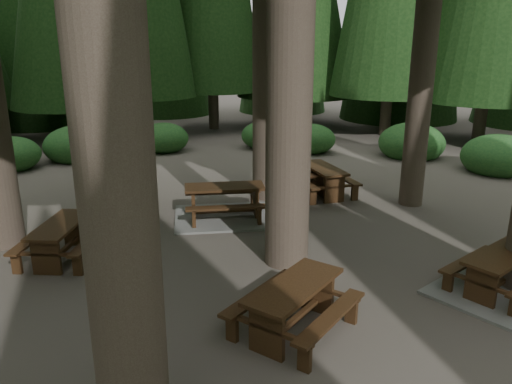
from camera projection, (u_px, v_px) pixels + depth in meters
name	position (u px, v px, depth m)	size (l,w,h in m)	color
ground	(253.00, 273.00, 9.29)	(80.00, 80.00, 0.00)	#524943
picnic_table_a	(499.00, 280.00, 8.49)	(2.53, 2.27, 0.72)	gray
picnic_table_b	(61.00, 235.00, 9.75)	(2.05, 2.18, 0.75)	#362010
picnic_table_c	(225.00, 207.00, 12.09)	(2.90, 2.62, 0.82)	gray
picnic_table_d	(300.00, 182.00, 13.58)	(1.63, 1.35, 0.67)	#362010
picnic_table_e	(294.00, 300.00, 7.27)	(2.27, 2.14, 0.77)	#362010
picnic_table_f	(322.00, 176.00, 13.86)	(1.70, 2.02, 0.80)	#362010
shrub_ring	(269.00, 233.00, 10.11)	(23.86, 24.64, 1.49)	#1B5021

